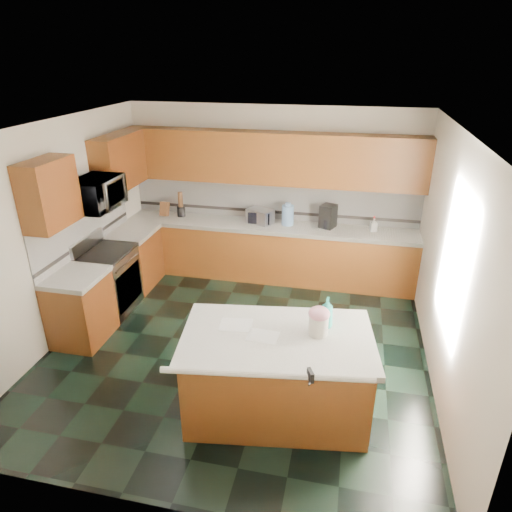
% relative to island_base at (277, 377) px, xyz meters
% --- Properties ---
extents(floor, '(4.60, 4.60, 0.00)m').
position_rel_island_base_xyz_m(floor, '(-0.66, 1.00, -0.43)').
color(floor, black).
rests_on(floor, ground).
extents(ceiling, '(4.60, 4.60, 0.00)m').
position_rel_island_base_xyz_m(ceiling, '(-0.66, 1.00, 2.27)').
color(ceiling, white).
rests_on(ceiling, ground).
extents(wall_back, '(4.60, 0.04, 2.70)m').
position_rel_island_base_xyz_m(wall_back, '(-0.66, 3.32, 0.92)').
color(wall_back, silver).
rests_on(wall_back, ground).
extents(wall_front, '(4.60, 0.04, 2.70)m').
position_rel_island_base_xyz_m(wall_front, '(-0.66, -1.32, 0.92)').
color(wall_front, silver).
rests_on(wall_front, ground).
extents(wall_left, '(0.04, 4.60, 2.70)m').
position_rel_island_base_xyz_m(wall_left, '(-2.98, 1.00, 0.92)').
color(wall_left, silver).
rests_on(wall_left, ground).
extents(wall_right, '(0.04, 4.60, 2.70)m').
position_rel_island_base_xyz_m(wall_right, '(1.66, 1.00, 0.92)').
color(wall_right, silver).
rests_on(wall_right, ground).
extents(back_base_cab, '(4.60, 0.60, 0.86)m').
position_rel_island_base_xyz_m(back_base_cab, '(-0.66, 3.00, 0.00)').
color(back_base_cab, '#321507').
rests_on(back_base_cab, ground).
extents(back_countertop, '(4.60, 0.64, 0.06)m').
position_rel_island_base_xyz_m(back_countertop, '(-0.66, 3.00, 0.46)').
color(back_countertop, white).
rests_on(back_countertop, back_base_cab).
extents(back_upper_cab, '(4.60, 0.33, 0.78)m').
position_rel_island_base_xyz_m(back_upper_cab, '(-0.66, 3.13, 1.51)').
color(back_upper_cab, '#321507').
rests_on(back_upper_cab, wall_back).
extents(back_backsplash, '(4.60, 0.02, 0.63)m').
position_rel_island_base_xyz_m(back_backsplash, '(-0.66, 3.28, 0.81)').
color(back_backsplash, silver).
rests_on(back_backsplash, back_countertop).
extents(back_accent_band, '(4.60, 0.01, 0.05)m').
position_rel_island_base_xyz_m(back_accent_band, '(-0.66, 3.28, 0.61)').
color(back_accent_band, black).
rests_on(back_accent_band, back_countertop).
extents(left_base_cab_rear, '(0.60, 0.82, 0.86)m').
position_rel_island_base_xyz_m(left_base_cab_rear, '(-2.66, 2.29, 0.00)').
color(left_base_cab_rear, '#321507').
rests_on(left_base_cab_rear, ground).
extents(left_counter_rear, '(0.64, 0.82, 0.06)m').
position_rel_island_base_xyz_m(left_counter_rear, '(-2.66, 2.29, 0.46)').
color(left_counter_rear, white).
rests_on(left_counter_rear, left_base_cab_rear).
extents(left_base_cab_front, '(0.60, 0.72, 0.86)m').
position_rel_island_base_xyz_m(left_base_cab_front, '(-2.66, 0.76, 0.00)').
color(left_base_cab_front, '#321507').
rests_on(left_base_cab_front, ground).
extents(left_counter_front, '(0.64, 0.72, 0.06)m').
position_rel_island_base_xyz_m(left_counter_front, '(-2.66, 0.76, 0.46)').
color(left_counter_front, white).
rests_on(left_counter_front, left_base_cab_front).
extents(left_backsplash, '(0.02, 2.30, 0.63)m').
position_rel_island_base_xyz_m(left_backsplash, '(-2.94, 1.55, 0.81)').
color(left_backsplash, silver).
rests_on(left_backsplash, wall_left).
extents(left_accent_band, '(0.01, 2.30, 0.05)m').
position_rel_island_base_xyz_m(left_accent_band, '(-2.94, 1.55, 0.61)').
color(left_accent_band, black).
rests_on(left_accent_band, wall_left).
extents(left_upper_cab_rear, '(0.33, 1.09, 0.78)m').
position_rel_island_base_xyz_m(left_upper_cab_rear, '(-2.79, 2.42, 1.51)').
color(left_upper_cab_rear, '#321507').
rests_on(left_upper_cab_rear, wall_left).
extents(left_upper_cab_front, '(0.33, 0.72, 0.78)m').
position_rel_island_base_xyz_m(left_upper_cab_front, '(-2.79, 0.76, 1.51)').
color(left_upper_cab_front, '#321507').
rests_on(left_upper_cab_front, wall_left).
extents(range_body, '(0.60, 0.76, 0.88)m').
position_rel_island_base_xyz_m(range_body, '(-2.66, 1.50, 0.01)').
color(range_body, '#B7B7BC').
rests_on(range_body, ground).
extents(range_oven_door, '(0.02, 0.68, 0.55)m').
position_rel_island_base_xyz_m(range_oven_door, '(-2.37, 1.50, -0.03)').
color(range_oven_door, black).
rests_on(range_oven_door, range_body).
extents(range_cooktop, '(0.62, 0.78, 0.04)m').
position_rel_island_base_xyz_m(range_cooktop, '(-2.66, 1.50, 0.47)').
color(range_cooktop, black).
rests_on(range_cooktop, range_body).
extents(range_handle, '(0.02, 0.66, 0.02)m').
position_rel_island_base_xyz_m(range_handle, '(-2.34, 1.50, 0.35)').
color(range_handle, '#B7B7BC').
rests_on(range_handle, range_body).
extents(range_backguard, '(0.06, 0.76, 0.18)m').
position_rel_island_base_xyz_m(range_backguard, '(-2.92, 1.50, 0.59)').
color(range_backguard, '#B7B7BC').
rests_on(range_backguard, range_body).
extents(microwave, '(0.50, 0.73, 0.41)m').
position_rel_island_base_xyz_m(microwave, '(-2.66, 1.50, 1.30)').
color(microwave, '#B7B7BC').
rests_on(microwave, wall_left).
extents(island_base, '(1.88, 1.24, 0.86)m').
position_rel_island_base_xyz_m(island_base, '(0.00, 0.00, 0.00)').
color(island_base, '#321507').
rests_on(island_base, ground).
extents(island_top, '(1.99, 1.35, 0.06)m').
position_rel_island_base_xyz_m(island_top, '(-0.00, 0.00, 0.46)').
color(island_top, white).
rests_on(island_top, island_base).
extents(island_bullnose, '(1.84, 0.32, 0.06)m').
position_rel_island_base_xyz_m(island_bullnose, '(-0.00, -0.55, 0.46)').
color(island_bullnose, white).
rests_on(island_bullnose, island_base).
extents(treat_jar, '(0.20, 0.20, 0.20)m').
position_rel_island_base_xyz_m(treat_jar, '(0.38, 0.12, 0.59)').
color(treat_jar, silver).
rests_on(treat_jar, island_top).
extents(treat_jar_lid, '(0.21, 0.21, 0.13)m').
position_rel_island_base_xyz_m(treat_jar_lid, '(0.38, 0.12, 0.72)').
color(treat_jar_lid, pink).
rests_on(treat_jar_lid, treat_jar).
extents(treat_jar_knob, '(0.07, 0.02, 0.02)m').
position_rel_island_base_xyz_m(treat_jar_knob, '(0.38, 0.12, 0.76)').
color(treat_jar_knob, tan).
rests_on(treat_jar_knob, treat_jar_lid).
extents(treat_jar_knob_end_l, '(0.04, 0.04, 0.04)m').
position_rel_island_base_xyz_m(treat_jar_knob_end_l, '(0.34, 0.12, 0.76)').
color(treat_jar_knob_end_l, tan).
rests_on(treat_jar_knob_end_l, treat_jar_lid).
extents(treat_jar_knob_end_r, '(0.04, 0.04, 0.04)m').
position_rel_island_base_xyz_m(treat_jar_knob_end_r, '(0.41, 0.12, 0.76)').
color(treat_jar_knob_end_r, tan).
rests_on(treat_jar_knob_end_r, treat_jar_lid).
extents(soap_bottle_island, '(0.14, 0.14, 0.33)m').
position_rel_island_base_xyz_m(soap_bottle_island, '(0.44, 0.26, 0.65)').
color(soap_bottle_island, teal).
rests_on(soap_bottle_island, island_top).
extents(paper_sheet_a, '(0.31, 0.24, 0.00)m').
position_rel_island_base_xyz_m(paper_sheet_a, '(-0.14, -0.03, 0.49)').
color(paper_sheet_a, white).
rests_on(paper_sheet_a, island_top).
extents(paper_sheet_b, '(0.35, 0.28, 0.00)m').
position_rel_island_base_xyz_m(paper_sheet_b, '(-0.44, 0.10, 0.49)').
color(paper_sheet_b, white).
rests_on(paper_sheet_b, island_top).
extents(clamp_body, '(0.07, 0.11, 0.10)m').
position_rel_island_base_xyz_m(clamp_body, '(0.37, -0.53, 0.50)').
color(clamp_body, black).
rests_on(clamp_body, island_top).
extents(clamp_handle, '(0.02, 0.07, 0.02)m').
position_rel_island_base_xyz_m(clamp_handle, '(0.37, -0.60, 0.48)').
color(clamp_handle, black).
rests_on(clamp_handle, island_top).
extents(knife_block, '(0.14, 0.18, 0.25)m').
position_rel_island_base_xyz_m(knife_block, '(-2.42, 3.05, 0.61)').
color(knife_block, '#472814').
rests_on(knife_block, back_countertop).
extents(utensil_crock, '(0.13, 0.13, 0.17)m').
position_rel_island_base_xyz_m(utensil_crock, '(-2.14, 3.08, 0.57)').
color(utensil_crock, black).
rests_on(utensil_crock, back_countertop).
extents(utensil_bundle, '(0.08, 0.08, 0.24)m').
position_rel_island_base_xyz_m(utensil_bundle, '(-2.14, 3.08, 0.78)').
color(utensil_bundle, '#472814').
rests_on(utensil_bundle, utensil_crock).
extents(toaster_oven, '(0.46, 0.40, 0.22)m').
position_rel_island_base_xyz_m(toaster_oven, '(-0.81, 3.05, 0.60)').
color(toaster_oven, '#B7B7BC').
rests_on(toaster_oven, back_countertop).
extents(toaster_oven_door, '(0.34, 0.01, 0.18)m').
position_rel_island_base_xyz_m(toaster_oven_door, '(-0.81, 2.92, 0.60)').
color(toaster_oven_door, black).
rests_on(toaster_oven_door, toaster_oven).
extents(paper_towel, '(0.12, 0.12, 0.28)m').
position_rel_island_base_xyz_m(paper_towel, '(-0.38, 3.10, 0.63)').
color(paper_towel, white).
rests_on(paper_towel, back_countertop).
extents(paper_towel_base, '(0.18, 0.18, 0.01)m').
position_rel_island_base_xyz_m(paper_towel_base, '(-0.38, 3.10, 0.50)').
color(paper_towel_base, '#B7B7BC').
rests_on(paper_towel_base, back_countertop).
extents(water_jug, '(0.19, 0.19, 0.31)m').
position_rel_island_base_xyz_m(water_jug, '(-0.37, 3.06, 0.65)').
color(water_jug, '#75A0D6').
rests_on(water_jug, back_countertop).
extents(water_jug_neck, '(0.09, 0.09, 0.04)m').
position_rel_island_base_xyz_m(water_jug_neck, '(-0.37, 3.06, 0.82)').
color(water_jug_neck, '#75A0D6').
rests_on(water_jug_neck, water_jug).
extents(coffee_maker, '(0.28, 0.29, 0.36)m').
position_rel_island_base_xyz_m(coffee_maker, '(0.25, 3.08, 0.67)').
color(coffee_maker, black).
rests_on(coffee_maker, back_countertop).
extents(coffee_carafe, '(0.15, 0.15, 0.15)m').
position_rel_island_base_xyz_m(coffee_carafe, '(0.25, 3.02, 0.56)').
color(coffee_carafe, black).
rests_on(coffee_carafe, back_countertop).
extents(soap_bottle_back, '(0.12, 0.12, 0.21)m').
position_rel_island_base_xyz_m(soap_bottle_back, '(0.94, 3.05, 0.59)').
color(soap_bottle_back, white).
rests_on(soap_bottle_back, back_countertop).
extents(soap_back_cap, '(0.02, 0.02, 0.03)m').
position_rel_island_base_xyz_m(soap_back_cap, '(0.94, 3.05, 0.71)').
color(soap_back_cap, red).
rests_on(soap_back_cap, soap_bottle_back).
extents(window_light_proxy, '(0.02, 1.40, 1.10)m').
position_rel_island_base_xyz_m(window_light_proxy, '(1.63, 0.80, 1.07)').
color(window_light_proxy, white).
rests_on(window_light_proxy, wall_right).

